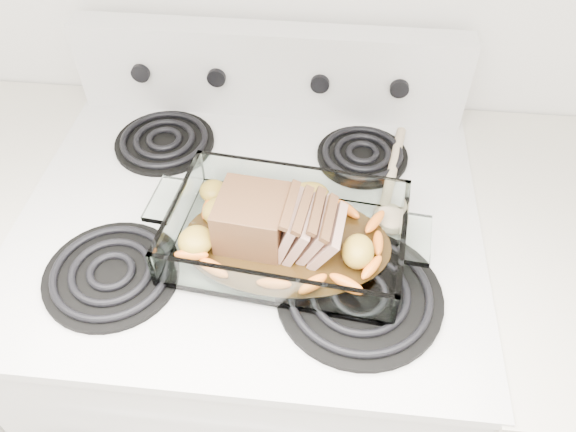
# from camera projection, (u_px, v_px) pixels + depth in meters

# --- Properties ---
(electric_range) EXTENTS (0.78, 0.70, 1.12)m
(electric_range) POSITION_uv_depth(u_px,v_px,m) (260.00, 346.00, 1.30)
(electric_range) COLOR silver
(electric_range) RESTS_ON ground
(counter_right) EXTENTS (0.58, 0.68, 0.93)m
(counter_right) POSITION_uv_depth(u_px,v_px,m) (553.00, 377.00, 1.26)
(counter_right) COLOR silver
(counter_right) RESTS_ON ground
(baking_dish) EXTENTS (0.36, 0.24, 0.07)m
(baking_dish) POSITION_uv_depth(u_px,v_px,m) (287.00, 238.00, 0.88)
(baking_dish) COLOR silver
(baking_dish) RESTS_ON electric_range
(pork_roast) EXTENTS (0.20, 0.10, 0.08)m
(pork_roast) POSITION_uv_depth(u_px,v_px,m) (269.00, 224.00, 0.86)
(pork_roast) COLOR brown
(pork_roast) RESTS_ON baking_dish
(roast_vegetables) EXTENTS (0.34, 0.18, 0.04)m
(roast_vegetables) POSITION_uv_depth(u_px,v_px,m) (287.00, 218.00, 0.90)
(roast_vegetables) COLOR orange
(roast_vegetables) RESTS_ON baking_dish
(wooden_spoon) EXTENTS (0.06, 0.28, 0.02)m
(wooden_spoon) POSITION_uv_depth(u_px,v_px,m) (392.00, 195.00, 0.98)
(wooden_spoon) COLOR beige
(wooden_spoon) RESTS_ON electric_range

